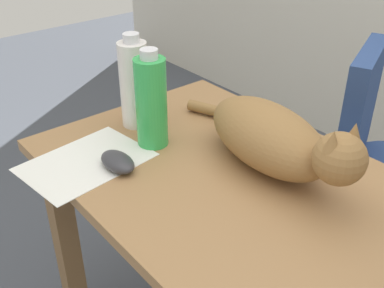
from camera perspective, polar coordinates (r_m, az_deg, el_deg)
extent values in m
cube|color=#9E7247|center=(0.98, 14.67, -10.63)|extent=(1.44, 0.65, 0.03)
cube|color=olive|center=(1.50, -15.00, -12.45)|extent=(0.06, 0.06, 0.70)
cube|color=olive|center=(1.71, 0.95, -5.10)|extent=(0.06, 0.06, 0.70)
cylinder|color=black|center=(1.98, 21.91, -14.49)|extent=(0.48, 0.48, 0.04)
cube|color=navy|center=(1.62, 19.93, 4.17)|extent=(0.19, 0.35, 0.40)
ellipsoid|color=olive|center=(1.11, 9.19, 0.98)|extent=(0.38, 0.22, 0.15)
sphere|color=olive|center=(0.96, 17.66, -1.76)|extent=(0.11, 0.11, 0.11)
cone|color=olive|center=(0.96, 19.32, 1.27)|extent=(0.04, 0.04, 0.04)
cone|color=olive|center=(0.92, 16.89, 0.30)|extent=(0.04, 0.04, 0.04)
cylinder|color=olive|center=(1.34, 3.08, 4.05)|extent=(0.18, 0.10, 0.03)
ellipsoid|color=#333338|center=(1.12, -9.12, -2.16)|extent=(0.11, 0.06, 0.04)
cube|color=white|center=(1.17, -12.87, -2.15)|extent=(0.24, 0.32, 0.00)
cylinder|color=green|center=(1.17, -5.03, 5.02)|extent=(0.08, 0.08, 0.23)
cylinder|color=silver|center=(1.12, -5.32, 10.95)|extent=(0.04, 0.04, 0.02)
cylinder|color=silver|center=(1.27, -7.11, 7.20)|extent=(0.08, 0.08, 0.24)
cylinder|color=silver|center=(1.22, -7.50, 12.78)|extent=(0.04, 0.04, 0.02)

